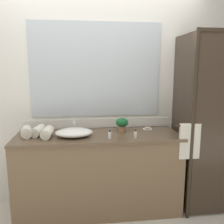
{
  "coord_description": "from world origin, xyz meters",
  "views": [
    {
      "loc": [
        -0.15,
        -2.53,
        1.62
      ],
      "look_at": [
        0.15,
        0.0,
        1.15
      ],
      "focal_mm": 38.3,
      "sensor_mm": 36.0,
      "label": 1
    }
  ],
  "objects_px": {
    "sink_basin": "(74,133)",
    "potted_plant": "(122,123)",
    "rolled_towel_middle": "(38,131)",
    "faucet": "(75,128)",
    "amenity_bottle_lotion": "(110,135)",
    "soap_dish": "(147,128)",
    "rolled_towel_far_edge": "(47,133)",
    "amenity_bottle_conditioner": "(135,134)",
    "rolled_towel_near_edge": "(27,132)"
  },
  "relations": [
    {
      "from": "soap_dish",
      "to": "amenity_bottle_conditioner",
      "type": "distance_m",
      "value": 0.4
    },
    {
      "from": "sink_basin",
      "to": "rolled_towel_far_edge",
      "type": "bearing_deg",
      "value": 179.82
    },
    {
      "from": "sink_basin",
      "to": "soap_dish",
      "type": "xyz_separation_m",
      "value": [
        0.85,
        0.19,
        -0.03
      ]
    },
    {
      "from": "potted_plant",
      "to": "amenity_bottle_conditioner",
      "type": "relative_size",
      "value": 1.75
    },
    {
      "from": "sink_basin",
      "to": "faucet",
      "type": "xyz_separation_m",
      "value": [
        -0.0,
        0.16,
        0.01
      ]
    },
    {
      "from": "amenity_bottle_conditioner",
      "to": "potted_plant",
      "type": "bearing_deg",
      "value": 108.05
    },
    {
      "from": "amenity_bottle_lotion",
      "to": "rolled_towel_middle",
      "type": "height_order",
      "value": "rolled_towel_middle"
    },
    {
      "from": "potted_plant",
      "to": "rolled_towel_far_edge",
      "type": "relative_size",
      "value": 0.68
    },
    {
      "from": "rolled_towel_far_edge",
      "to": "amenity_bottle_conditioner",
      "type": "bearing_deg",
      "value": -9.05
    },
    {
      "from": "rolled_towel_middle",
      "to": "sink_basin",
      "type": "bearing_deg",
      "value": -13.2
    },
    {
      "from": "faucet",
      "to": "rolled_towel_middle",
      "type": "distance_m",
      "value": 0.39
    },
    {
      "from": "potted_plant",
      "to": "amenity_bottle_conditioner",
      "type": "distance_m",
      "value": 0.31
    },
    {
      "from": "soap_dish",
      "to": "sink_basin",
      "type": "bearing_deg",
      "value": -167.28
    },
    {
      "from": "amenity_bottle_conditioner",
      "to": "rolled_towel_near_edge",
      "type": "xyz_separation_m",
      "value": [
        -1.13,
        0.18,
        0.01
      ]
    },
    {
      "from": "sink_basin",
      "to": "amenity_bottle_conditioner",
      "type": "height_order",
      "value": "amenity_bottle_conditioner"
    },
    {
      "from": "sink_basin",
      "to": "faucet",
      "type": "bearing_deg",
      "value": 90.0
    },
    {
      "from": "potted_plant",
      "to": "sink_basin",
      "type": "bearing_deg",
      "value": -164.97
    },
    {
      "from": "soap_dish",
      "to": "rolled_towel_near_edge",
      "type": "xyz_separation_m",
      "value": [
        -1.35,
        -0.15,
        0.04
      ]
    },
    {
      "from": "faucet",
      "to": "rolled_towel_middle",
      "type": "height_order",
      "value": "faucet"
    },
    {
      "from": "faucet",
      "to": "rolled_towel_near_edge",
      "type": "height_order",
      "value": "faucet"
    },
    {
      "from": "rolled_towel_near_edge",
      "to": "soap_dish",
      "type": "bearing_deg",
      "value": 6.5
    },
    {
      "from": "rolled_towel_middle",
      "to": "faucet",
      "type": "bearing_deg",
      "value": 9.76
    },
    {
      "from": "faucet",
      "to": "soap_dish",
      "type": "height_order",
      "value": "faucet"
    },
    {
      "from": "amenity_bottle_lotion",
      "to": "rolled_towel_near_edge",
      "type": "height_order",
      "value": "rolled_towel_near_edge"
    },
    {
      "from": "sink_basin",
      "to": "amenity_bottle_conditioner",
      "type": "relative_size",
      "value": 4.42
    },
    {
      "from": "sink_basin",
      "to": "potted_plant",
      "type": "relative_size",
      "value": 2.53
    },
    {
      "from": "amenity_bottle_lotion",
      "to": "amenity_bottle_conditioner",
      "type": "distance_m",
      "value": 0.27
    },
    {
      "from": "sink_basin",
      "to": "soap_dish",
      "type": "bearing_deg",
      "value": 12.72
    },
    {
      "from": "sink_basin",
      "to": "rolled_towel_near_edge",
      "type": "distance_m",
      "value": 0.5
    },
    {
      "from": "faucet",
      "to": "rolled_towel_near_edge",
      "type": "relative_size",
      "value": 0.93
    },
    {
      "from": "faucet",
      "to": "potted_plant",
      "type": "height_order",
      "value": "potted_plant"
    },
    {
      "from": "sink_basin",
      "to": "amenity_bottle_lotion",
      "type": "xyz_separation_m",
      "value": [
        0.37,
        -0.13,
        -0.0
      ]
    },
    {
      "from": "soap_dish",
      "to": "faucet",
      "type": "bearing_deg",
      "value": -177.63
    },
    {
      "from": "potted_plant",
      "to": "amenity_bottle_conditioner",
      "type": "bearing_deg",
      "value": -71.95
    },
    {
      "from": "sink_basin",
      "to": "potted_plant",
      "type": "bearing_deg",
      "value": 15.03
    },
    {
      "from": "soap_dish",
      "to": "potted_plant",
      "type": "bearing_deg",
      "value": -171.35
    },
    {
      "from": "sink_basin",
      "to": "rolled_towel_near_edge",
      "type": "relative_size",
      "value": 2.18
    },
    {
      "from": "soap_dish",
      "to": "rolled_towel_middle",
      "type": "distance_m",
      "value": 1.25
    },
    {
      "from": "amenity_bottle_conditioner",
      "to": "rolled_towel_near_edge",
      "type": "height_order",
      "value": "rolled_towel_near_edge"
    },
    {
      "from": "faucet",
      "to": "amenity_bottle_lotion",
      "type": "relative_size",
      "value": 1.91
    },
    {
      "from": "amenity_bottle_conditioner",
      "to": "rolled_towel_middle",
      "type": "height_order",
      "value": "rolled_towel_middle"
    },
    {
      "from": "amenity_bottle_conditioner",
      "to": "soap_dish",
      "type": "bearing_deg",
      "value": 56.94
    },
    {
      "from": "sink_basin",
      "to": "amenity_bottle_lotion",
      "type": "bearing_deg",
      "value": -19.37
    },
    {
      "from": "soap_dish",
      "to": "rolled_towel_far_edge",
      "type": "height_order",
      "value": "rolled_towel_far_edge"
    },
    {
      "from": "amenity_bottle_lotion",
      "to": "amenity_bottle_conditioner",
      "type": "relative_size",
      "value": 0.98
    },
    {
      "from": "potted_plant",
      "to": "rolled_towel_middle",
      "type": "xyz_separation_m",
      "value": [
        -0.93,
        -0.05,
        -0.04
      ]
    },
    {
      "from": "amenity_bottle_conditioner",
      "to": "rolled_towel_far_edge",
      "type": "height_order",
      "value": "rolled_towel_far_edge"
    },
    {
      "from": "faucet",
      "to": "sink_basin",
      "type": "bearing_deg",
      "value": -90.0
    },
    {
      "from": "potted_plant",
      "to": "rolled_towel_middle",
      "type": "distance_m",
      "value": 0.93
    },
    {
      "from": "sink_basin",
      "to": "amenity_bottle_lotion",
      "type": "height_order",
      "value": "same"
    }
  ]
}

